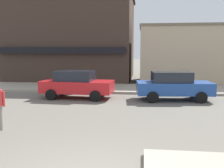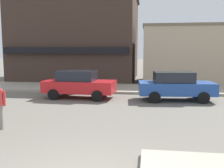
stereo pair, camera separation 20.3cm
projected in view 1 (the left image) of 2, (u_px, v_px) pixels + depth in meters
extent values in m
cube|color=#A89E8C|center=(126.00, 88.00, 18.23)|extent=(80.00, 4.00, 0.15)
cube|color=red|center=(77.00, 86.00, 14.85)|extent=(4.09, 1.93, 0.66)
cube|color=#1E232D|center=(75.00, 76.00, 14.80)|extent=(2.16, 1.51, 0.56)
cylinder|color=black|center=(102.00, 91.00, 15.51)|extent=(0.61, 0.21, 0.60)
cylinder|color=black|center=(95.00, 96.00, 13.85)|extent=(0.61, 0.21, 0.60)
cylinder|color=black|center=(62.00, 90.00, 15.94)|extent=(0.61, 0.21, 0.60)
cylinder|color=black|center=(51.00, 95.00, 14.28)|extent=(0.61, 0.21, 0.60)
cube|color=#234C9E|center=(174.00, 88.00, 14.24)|extent=(4.13, 2.03, 0.66)
cube|color=#1E232D|center=(171.00, 77.00, 14.17)|extent=(2.19, 1.57, 0.56)
cylinder|color=black|center=(192.00, 92.00, 15.09)|extent=(0.61, 0.23, 0.60)
cylinder|color=black|center=(201.00, 98.00, 13.41)|extent=(0.61, 0.23, 0.60)
cylinder|color=black|center=(149.00, 92.00, 15.17)|extent=(0.61, 0.23, 0.60)
cylinder|color=black|center=(153.00, 97.00, 13.49)|extent=(0.61, 0.23, 0.60)
cylinder|color=gray|center=(0.00, 118.00, 8.88)|extent=(0.16, 0.16, 0.85)
cylinder|color=#D13838|center=(4.00, 99.00, 8.83)|extent=(0.12, 0.12, 0.52)
cube|color=#3D2D26|center=(77.00, 39.00, 25.09)|extent=(10.53, 9.68, 7.67)
cube|color=black|center=(61.00, 50.00, 20.31)|extent=(10.00, 0.40, 0.50)
cube|color=tan|center=(188.00, 56.00, 22.02)|extent=(7.88, 5.35, 4.51)
cube|color=#716452|center=(189.00, 27.00, 21.72)|extent=(8.04, 5.46, 0.20)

